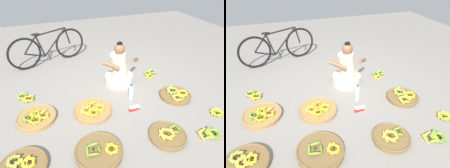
# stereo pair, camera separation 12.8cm
# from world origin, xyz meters

# --- Properties ---
(ground_plane) EXTENTS (10.00, 10.00, 0.00)m
(ground_plane) POSITION_xyz_m (0.00, 0.00, 0.00)
(ground_plane) COLOR gray
(vendor_woman_front) EXTENTS (0.74, 0.52, 0.83)m
(vendor_woman_front) POSITION_xyz_m (0.33, 0.30, 0.27)
(vendor_woman_front) COLOR beige
(vendor_woman_front) RESTS_ON ground
(bicycle_leaning) EXTENTS (1.65, 0.51, 0.73)m
(bicycle_leaning) POSITION_xyz_m (-0.78, 1.65, 0.36)
(bicycle_leaning) COLOR black
(bicycle_leaning) RESTS_ON ground
(banana_basket_mid_left) EXTENTS (0.59, 0.59, 0.13)m
(banana_basket_mid_left) POSITION_xyz_m (-0.37, -0.35, 0.04)
(banana_basket_mid_left) COLOR #A87F47
(banana_basket_mid_left) RESTS_ON ground
(banana_basket_front_center) EXTENTS (0.52, 0.52, 0.15)m
(banana_basket_front_center) POSITION_xyz_m (1.05, -0.46, 0.05)
(banana_basket_front_center) COLOR brown
(banana_basket_front_center) RESTS_ON ground
(banana_basket_front_left) EXTENTS (0.50, 0.50, 0.14)m
(banana_basket_front_left) POSITION_xyz_m (0.41, -1.18, 0.04)
(banana_basket_front_left) COLOR brown
(banana_basket_front_left) RESTS_ON ground
(banana_basket_near_vendor) EXTENTS (0.57, 0.57, 0.14)m
(banana_basket_near_vendor) POSITION_xyz_m (-1.19, -0.21, 0.04)
(banana_basket_near_vendor) COLOR #A87F47
(banana_basket_near_vendor) RESTS_ON ground
(banana_basket_front_right) EXTENTS (0.55, 0.55, 0.14)m
(banana_basket_front_right) POSITION_xyz_m (-1.38, -1.02, 0.05)
(banana_basket_front_right) COLOR brown
(banana_basket_front_right) RESTS_ON ground
(banana_basket_mid_right) EXTENTS (0.59, 0.59, 0.15)m
(banana_basket_mid_right) POSITION_xyz_m (-0.52, -1.12, 0.05)
(banana_basket_mid_right) COLOR brown
(banana_basket_mid_right) RESTS_ON ground
(loose_bananas_back_center) EXTENTS (0.31, 0.23, 0.10)m
(loose_bananas_back_center) POSITION_xyz_m (0.99, -1.36, 0.03)
(loose_bananas_back_center) COLOR olive
(loose_bananas_back_center) RESTS_ON ground
(loose_bananas_near_bicycle) EXTENTS (0.22, 0.22, 0.09)m
(loose_bananas_near_bicycle) POSITION_xyz_m (1.38, -1.06, 0.03)
(loose_bananas_near_bicycle) COLOR yellow
(loose_bananas_near_bicycle) RESTS_ON ground
(loose_bananas_back_right) EXTENTS (0.30, 0.31, 0.09)m
(loose_bananas_back_right) POSITION_xyz_m (-1.32, 0.38, 0.03)
(loose_bananas_back_right) COLOR gold
(loose_bananas_back_right) RESTS_ON ground
(loose_bananas_back_left) EXTENTS (0.32, 0.32, 0.09)m
(loose_bananas_back_left) POSITION_xyz_m (1.04, 0.38, 0.03)
(loose_bananas_back_left) COLOR olive
(loose_bananas_back_left) RESTS_ON ground
(water_bottle) EXTENTS (0.08, 0.08, 0.28)m
(water_bottle) POSITION_xyz_m (0.33, -0.23, 0.13)
(water_bottle) COLOR silver
(water_bottle) RESTS_ON ground
(packet_carton_stack) EXTENTS (0.18, 0.07, 0.06)m
(packet_carton_stack) POSITION_xyz_m (0.25, -0.51, 0.03)
(packet_carton_stack) COLOR red
(packet_carton_stack) RESTS_ON ground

